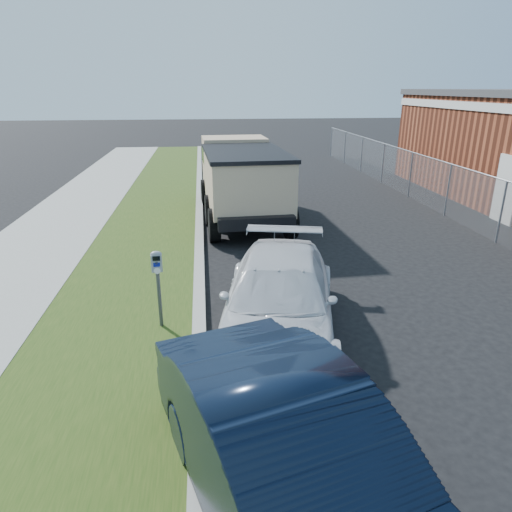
{
  "coord_description": "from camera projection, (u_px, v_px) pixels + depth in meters",
  "views": [
    {
      "loc": [
        -2.41,
        -7.72,
        4.26
      ],
      "look_at": [
        -1.4,
        1.0,
        1.0
      ],
      "focal_mm": 32.0,
      "sensor_mm": 36.0,
      "label": 1
    }
  ],
  "objects": [
    {
      "name": "ground",
      "position": [
        333.0,
        319.0,
        8.93
      ],
      "size": [
        120.0,
        120.0,
        0.0
      ],
      "primitive_type": "plane",
      "color": "black",
      "rests_on": "ground"
    },
    {
      "name": "streetside",
      "position": [
        66.0,
        287.0,
        10.16
      ],
      "size": [
        6.12,
        50.0,
        0.15
      ],
      "color": "gray",
      "rests_on": "ground"
    },
    {
      "name": "dump_truck",
      "position": [
        241.0,
        176.0,
        15.47
      ],
      "size": [
        2.83,
        6.53,
        2.51
      ],
      "rotation": [
        0.0,
        0.0,
        0.05
      ],
      "color": "black",
      "rests_on": "ground"
    },
    {
      "name": "navy_sedan",
      "position": [
        298.0,
        474.0,
        4.35
      ],
      "size": [
        3.05,
        5.13,
        1.6
      ],
      "primitive_type": "imported",
      "rotation": [
        0.0,
        0.0,
        0.3
      ],
      "color": "black",
      "rests_on": "ground"
    },
    {
      "name": "parking_meter",
      "position": [
        157.0,
        272.0,
        8.04
      ],
      "size": [
        0.21,
        0.15,
        1.45
      ],
      "rotation": [
        0.0,
        0.0,
        0.08
      ],
      "color": "#3F4247",
      "rests_on": "ground"
    },
    {
      "name": "chainlink_fence",
      "position": [
        449.0,
        180.0,
        15.66
      ],
      "size": [
        0.06,
        30.06,
        30.0
      ],
      "color": "slate",
      "rests_on": "ground"
    },
    {
      "name": "white_wagon",
      "position": [
        278.0,
        298.0,
        8.19
      ],
      "size": [
        2.96,
        5.18,
        1.41
      ],
      "primitive_type": "imported",
      "rotation": [
        0.0,
        0.0,
        -0.21
      ],
      "color": "silver",
      "rests_on": "ground"
    }
  ]
}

